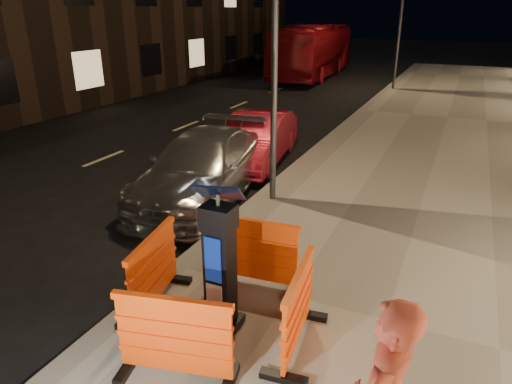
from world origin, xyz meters
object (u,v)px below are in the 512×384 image
at_px(barrier_bldgside, 298,310).
at_px(car_red, 257,162).
at_px(barrier_kerbside, 154,271).
at_px(car_silver, 204,197).
at_px(barrier_front, 175,339).
at_px(barrier_back, 255,253).
at_px(parking_kiosk, 220,261).
at_px(bus_doubledecker, 312,76).

xyz_separation_m(barrier_bldgside, car_red, (-3.34, 6.26, -0.63)).
bearing_deg(car_red, barrier_kerbside, -85.10).
height_order(barrier_kerbside, car_silver, barrier_kerbside).
height_order(car_silver, car_red, car_silver).
bearing_deg(barrier_kerbside, barrier_front, -145.10).
height_order(barrier_front, barrier_kerbside, same).
relative_size(barrier_back, barrier_bldgside, 1.00).
bearing_deg(barrier_back, car_silver, 126.67).
xyz_separation_m(car_silver, car_red, (0.04, 2.59, 0.00)).
height_order(parking_kiosk, car_silver, parking_kiosk).
height_order(barrier_kerbside, car_red, barrier_kerbside).
relative_size(barrier_back, bus_doubledecker, 0.12).
relative_size(barrier_bldgside, bus_doubledecker, 0.12).
relative_size(barrier_kerbside, bus_doubledecker, 0.12).
relative_size(barrier_front, car_silver, 0.27).
bearing_deg(car_red, car_silver, -98.85).
bearing_deg(parking_kiosk, car_red, 102.78).
bearing_deg(car_red, barrier_back, -73.82).
bearing_deg(bus_doubledecker, barrier_bldgside, -76.39).
bearing_deg(car_red, barrier_bldgside, -69.97).
distance_m(parking_kiosk, car_silver, 4.51).
relative_size(barrier_back, barrier_kerbside, 1.00).
height_order(barrier_front, car_silver, barrier_front).
relative_size(barrier_kerbside, car_silver, 0.27).
xyz_separation_m(barrier_kerbside, bus_doubledecker, (-5.18, 22.43, -0.63)).
bearing_deg(barrier_kerbside, bus_doubledecker, 2.91).
height_order(parking_kiosk, barrier_front, parking_kiosk).
bearing_deg(bus_doubledecker, barrier_front, -79.22).
height_order(barrier_back, barrier_bldgside, same).
xyz_separation_m(barrier_front, barrier_kerbside, (-0.95, 0.95, 0.00)).
bearing_deg(car_red, parking_kiosk, -77.16).
distance_m(barrier_back, bus_doubledecker, 22.35).
xyz_separation_m(barrier_back, bus_doubledecker, (-6.13, 21.48, -0.63)).
xyz_separation_m(car_silver, bus_doubledecker, (-3.71, 18.77, 0.00)).
bearing_deg(barrier_front, barrier_kerbside, 121.90).
distance_m(car_red, bus_doubledecker, 16.60).
bearing_deg(bus_doubledecker, parking_kiosk, -78.63).
height_order(barrier_front, barrier_bldgside, same).
bearing_deg(barrier_back, bus_doubledecker, 100.84).
relative_size(barrier_front, barrier_bldgside, 1.00).
relative_size(parking_kiosk, barrier_kerbside, 1.40).
bearing_deg(barrier_back, barrier_kerbside, -140.10).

